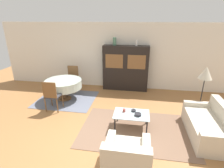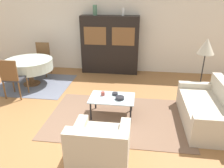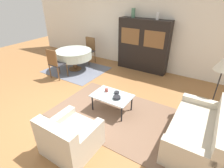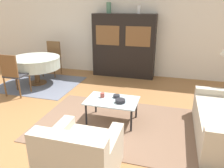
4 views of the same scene
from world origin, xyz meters
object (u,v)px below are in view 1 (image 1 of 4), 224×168
vase_tall (115,41)px  armchair (127,158)px  cup (124,110)px  bowl (138,115)px  dining_chair_far (72,77)px  vase_short (137,43)px  bowl_small (134,111)px  coffee_table (131,115)px  display_cabinet (125,68)px  dining_table (63,84)px  dining_chair_near (52,94)px  couch (210,126)px  floor_lamp (206,75)px

vase_tall → armchair: bearing=-78.1°
cup → bowl: bearing=-19.9°
dining_chair_far → vase_short: size_ratio=4.61×
bowl_small → vase_short: vase_short is taller
coffee_table → vase_tall: (-0.89, 2.79, 1.59)m
vase_tall → display_cabinet: bearing=-0.1°
coffee_table → bowl_small: bearing=71.0°
vase_tall → vase_short: 0.86m
armchair → bowl: 1.41m
dining_table → dining_chair_near: size_ratio=1.30×
cup → vase_tall: 3.18m
armchair → vase_short: (-0.03, 4.25, 1.64)m
display_cabinet → coffee_table: bearing=-81.2°
dining_table → bowl: size_ratio=7.28×
display_cabinet → couch: bearing=-49.5°
bowl_small → vase_tall: size_ratio=0.42×
armchair → display_cabinet: display_cabinet is taller
coffee_table → dining_chair_far: dining_chair_far is taller
dining_chair_near → armchair: bearing=-38.1°
coffee_table → dining_table: 2.94m
display_cabinet → dining_chair_far: 2.21m
vase_short → armchair: bearing=-89.6°
coffee_table → bowl: (0.17, -0.06, 0.07)m
bowl → dining_chair_far: bearing=139.0°
display_cabinet → bowl_small: display_cabinet is taller
couch → floor_lamp: 1.58m
vase_tall → vase_short: bearing=0.0°
display_cabinet → bowl_small: size_ratio=14.54×
bowl_small → dining_chair_far: bearing=140.1°
couch → dining_table: 4.79m
display_cabinet → floor_lamp: bearing=-32.3°
floor_lamp → cup: (-2.30, -1.12, -0.80)m
floor_lamp → vase_short: 2.73m
bowl → bowl_small: (-0.12, 0.20, -0.01)m
cup → bowl: (0.38, -0.14, -0.01)m
dining_table → vase_tall: size_ratio=4.32×
dining_chair_far → armchair: bearing=124.2°
display_cabinet → floor_lamp: 3.00m
dining_chair_far → floor_lamp: size_ratio=0.67×
floor_lamp → couch: bearing=-94.7°
dining_table → floor_lamp: size_ratio=0.87×
dining_chair_far → vase_short: 2.91m
armchair → dining_table: armchair is taller
vase_short → dining_table: bearing=-151.8°
cup → bowl_small: (0.26, 0.06, -0.02)m
couch → cup: 2.21m
floor_lamp → vase_short: bearing=143.0°
armchair → bowl: armchair is taller
floor_lamp → bowl: floor_lamp is taller
dining_chair_far → cup: 3.25m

